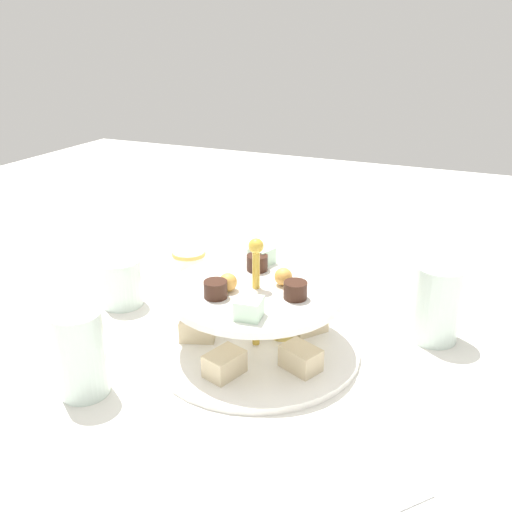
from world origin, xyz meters
The scene contains 7 objects.
ground_plane centered at (0.00, 0.00, 0.00)m, with size 2.40×2.40×0.00m, color silver.
tiered_serving_stand centered at (0.00, 0.00, 0.04)m, with size 0.28×0.28×0.16m.
water_glass_tall_right centered at (0.13, -0.22, 0.06)m, with size 0.07×0.07×0.11m, color silver.
water_glass_short_left centered at (0.04, 0.25, 0.04)m, with size 0.06×0.06×0.08m, color silver.
teacup_with_saucer centered at (0.17, 0.20, 0.02)m, with size 0.09×0.09×0.05m.
butter_knife_right centered at (0.30, 0.02, 0.00)m, with size 0.17×0.01×0.00m, color silver.
water_glass_mid_back centered at (-0.17, 0.15, 0.05)m, with size 0.06×0.06×0.11m, color silver.
Camera 1 is at (-0.60, -0.26, 0.41)m, focal length 38.90 mm.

